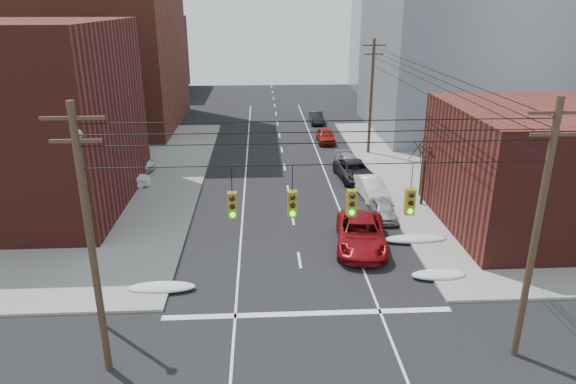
{
  "coord_description": "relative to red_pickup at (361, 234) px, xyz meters",
  "views": [
    {
      "loc": [
        -2.12,
        -14.56,
        14.07
      ],
      "look_at": [
        -0.48,
        15.36,
        3.0
      ],
      "focal_mm": 32.0,
      "sensor_mm": 36.0,
      "label": 1
    }
  ],
  "objects": [
    {
      "name": "snow_east_far",
      "position": [
        3.54,
        0.53,
        -0.67
      ],
      "size": [
        4.0,
        1.08,
        0.42
      ],
      "primitive_type": "ellipsoid",
      "color": "silver",
      "rests_on": "ground"
    },
    {
      "name": "building_brick_far",
      "position": [
        -29.86,
        60.53,
        5.12
      ],
      "size": [
        22.0,
        18.0,
        12.0
      ],
      "primitive_type": "cube",
      "color": "#531C18",
      "rests_on": "ground"
    },
    {
      "name": "parked_car_b",
      "position": [
        2.41,
        8.41,
        -0.1
      ],
      "size": [
        2.07,
        4.87,
        1.56
      ],
      "primitive_type": "imported",
      "rotation": [
        0.0,
        0.0,
        0.09
      ],
      "color": "white",
      "rests_on": "ground"
    },
    {
      "name": "snow_nw",
      "position": [
        -11.26,
        -4.47,
        -0.67
      ],
      "size": [
        3.5,
        1.08,
        0.42
      ],
      "primitive_type": "ellipsoid",
      "color": "silver",
      "rests_on": "ground"
    },
    {
      "name": "bare_tree",
      "position": [
        5.72,
        6.53,
        1.44
      ],
      "size": [
        2.09,
        2.2,
        4.93
      ],
      "color": "black",
      "rests_on": "ground"
    },
    {
      "name": "building_office",
      "position": [
        18.14,
        30.53,
        11.62
      ],
      "size": [
        22.0,
        20.0,
        25.0
      ],
      "primitive_type": "cube",
      "color": "gray",
      "rests_on": "ground"
    },
    {
      "name": "building_storefront",
      "position": [
        14.14,
        2.53,
        3.12
      ],
      "size": [
        16.0,
        12.0,
        8.0
      ],
      "primitive_type": "cube",
      "color": "#531C18",
      "rests_on": "ground"
    },
    {
      "name": "building_glass",
      "position": [
        20.14,
        56.53,
        10.12
      ],
      "size": [
        20.0,
        18.0,
        22.0
      ],
      "primitive_type": "cube",
      "color": "gray",
      "rests_on": "ground"
    },
    {
      "name": "parked_car_a",
      "position": [
        2.4,
        4.43,
        -0.25
      ],
      "size": [
        1.51,
        3.71,
        1.26
      ],
      "primitive_type": "imported",
      "rotation": [
        0.0,
        0.0,
        -0.01
      ],
      "color": "#B7B7BC",
      "rests_on": "ground"
    },
    {
      "name": "lot_car_a",
      "position": [
        -16.81,
        11.39,
        -0.12
      ],
      "size": [
        3.92,
        2.09,
        1.23
      ],
      "primitive_type": "imported",
      "rotation": [
        0.0,
        0.0,
        1.79
      ],
      "color": "silver",
      "rests_on": "sidewalk_nw"
    },
    {
      "name": "parked_car_f",
      "position": [
        0.94,
        34.46,
        -0.16
      ],
      "size": [
        1.58,
        4.37,
        1.43
      ],
      "primitive_type": "imported",
      "rotation": [
        0.0,
        0.0,
        0.01
      ],
      "color": "black",
      "rests_on": "ground"
    },
    {
      "name": "parked_car_e",
      "position": [
        0.96,
        25.11,
        -0.13
      ],
      "size": [
        1.79,
        4.44,
        1.51
      ],
      "primitive_type": "imported",
      "rotation": [
        0.0,
        0.0,
        -0.0
      ],
      "color": "maroon",
      "rests_on": "ground"
    },
    {
      "name": "snow_ne",
      "position": [
        3.54,
        -3.97,
        -0.67
      ],
      "size": [
        3.0,
        1.08,
        0.42
      ],
      "primitive_type": "ellipsoid",
      "color": "silver",
      "rests_on": "ground"
    },
    {
      "name": "street_light",
      "position": [
        -13.36,
        -7.47,
        4.66
      ],
      "size": [
        0.44,
        0.44,
        9.32
      ],
      "color": "gray",
      "rests_on": "ground"
    },
    {
      "name": "lot_car_d",
      "position": [
        -22.86,
        15.15,
        -0.03
      ],
      "size": [
        4.25,
        2.0,
        1.41
      ],
      "primitive_type": "imported",
      "rotation": [
        0.0,
        0.0,
        1.49
      ],
      "color": "#ACACB1",
      "rests_on": "sidewalk_nw"
    },
    {
      "name": "utility_pole_right",
      "position": [
        4.64,
        -10.47,
        4.9
      ],
      "size": [
        2.2,
        0.28,
        11.0
      ],
      "color": "#473323",
      "rests_on": "ground"
    },
    {
      "name": "utility_pole_far",
      "position": [
        4.64,
        20.53,
        4.9
      ],
      "size": [
        2.2,
        0.28,
        11.0
      ],
      "color": "#473323",
      "rests_on": "ground"
    },
    {
      "name": "parked_car_d",
      "position": [
        1.9,
        15.56,
        -0.23
      ],
      "size": [
        2.33,
        4.65,
        1.3
      ],
      "primitive_type": "imported",
      "rotation": [
        0.0,
        0.0,
        0.12
      ],
      "color": "#A6A6AA",
      "rests_on": "ground"
    },
    {
      "name": "red_pickup",
      "position": [
        0.0,
        0.0,
        0.0
      ],
      "size": [
        3.77,
        6.68,
        1.76
      ],
      "primitive_type": "imported",
      "rotation": [
        0.0,
        0.0,
        -0.14
      ],
      "color": "maroon",
      "rests_on": "ground"
    },
    {
      "name": "lot_car_b",
      "position": [
        -18.09,
        15.84,
        0.06
      ],
      "size": [
        6.19,
        4.12,
        1.58
      ],
      "primitive_type": "imported",
      "rotation": [
        0.0,
        0.0,
        1.28
      ],
      "color": "silver",
      "rests_on": "sidewalk_nw"
    },
    {
      "name": "parked_car_c",
      "position": [
        1.85,
        12.78,
        -0.11
      ],
      "size": [
        3.12,
        5.81,
        1.55
      ],
      "primitive_type": "imported",
      "rotation": [
        0.0,
        0.0,
        0.1
      ],
      "color": "black",
      "rests_on": "ground"
    },
    {
      "name": "traffic_signals",
      "position": [
        -3.76,
        -10.5,
        6.29
      ],
      "size": [
        17.0,
        0.42,
        2.02
      ],
      "color": "black",
      "rests_on": "ground"
    },
    {
      "name": "utility_pole_left",
      "position": [
        -12.36,
        -10.47,
        4.9
      ],
      "size": [
        2.2,
        0.28,
        11.0
      ],
      "color": "#473323",
      "rests_on": "ground"
    },
    {
      "name": "lot_car_c",
      "position": [
        -21.83,
        10.05,
        -0.01
      ],
      "size": [
        5.36,
        3.56,
        1.44
      ],
      "primitive_type": "imported",
      "rotation": [
        0.0,
        0.0,
        1.23
      ],
      "color": "black",
      "rests_on": "sidewalk_nw"
    }
  ]
}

